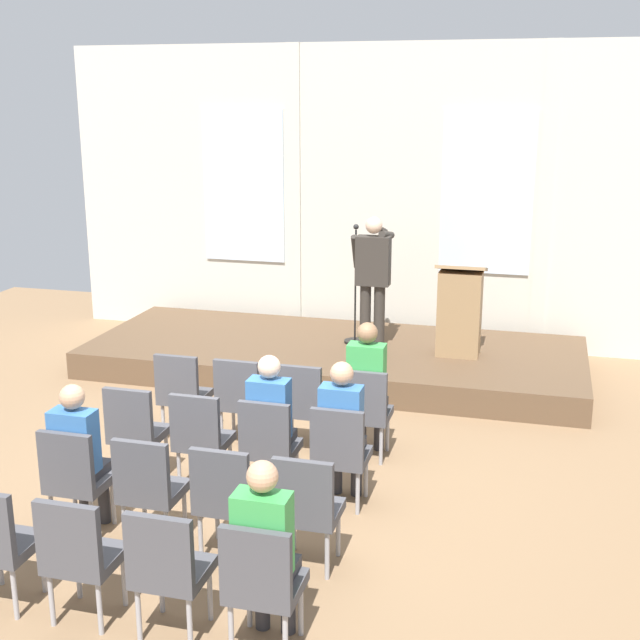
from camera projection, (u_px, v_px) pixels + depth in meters
name	position (u px, v px, depth m)	size (l,w,h in m)	color
ground_plane	(229.00, 502.00, 7.43)	(13.88, 13.88, 0.00)	#846647
rear_partition	(363.00, 196.00, 11.85)	(8.71, 0.14, 4.16)	beige
stage_platform	(334.00, 357.00, 10.92)	(6.31, 2.48, 0.34)	brown
speaker	(373.00, 273.00, 10.52)	(0.50, 0.69, 1.68)	#332D28
mic_stand	(355.00, 318.00, 10.89)	(0.28, 0.28, 1.55)	black
lectern	(460.00, 311.00, 10.34)	(0.60, 0.48, 1.16)	#93724C
chair_r0_c0	(182.00, 390.00, 8.64)	(0.46, 0.44, 0.94)	#99999E
chair_r0_c1	(241.00, 396.00, 8.48)	(0.46, 0.44, 0.94)	#99999E
chair_r0_c2	(302.00, 402.00, 8.32)	(0.46, 0.44, 0.94)	#99999E
chair_r0_c3	(365.00, 408.00, 8.16)	(0.46, 0.44, 0.94)	#99999E
audience_r0_c3	(367.00, 383.00, 8.17)	(0.36, 0.39, 1.38)	#2D2D33
chair_r1_c0	(135.00, 427.00, 7.68)	(0.46, 0.44, 0.94)	#99999E
chair_r1_c1	(200.00, 435.00, 7.52)	(0.46, 0.44, 0.94)	#99999E
chair_r1_c2	(269.00, 442.00, 7.36)	(0.46, 0.44, 0.94)	#99999E
audience_r1_c2	(271.00, 418.00, 7.39)	(0.36, 0.39, 1.31)	#2D2D33
chair_r1_c3	(340.00, 450.00, 7.20)	(0.46, 0.44, 0.94)	#99999E
audience_r1_c3	(342.00, 425.00, 7.22)	(0.36, 0.39, 1.31)	#2D2D33
chair_r2_c0	(75.00, 475.00, 6.72)	(0.46, 0.44, 0.94)	#99999E
audience_r2_c0	(79.00, 450.00, 6.75)	(0.36, 0.39, 1.28)	#2D2D33
chair_r2_c1	(149.00, 485.00, 6.56)	(0.46, 0.44, 0.94)	#99999E
chair_r2_c2	(226.00, 494.00, 6.40)	(0.46, 0.44, 0.94)	#99999E
chair_r2_c3	(307.00, 505.00, 6.24)	(0.46, 0.44, 0.94)	#99999E
chair_r3_c1	(79.00, 552.00, 5.60)	(0.46, 0.44, 0.94)	#99999E
chair_r3_c2	(168.00, 565.00, 5.44)	(0.46, 0.44, 0.94)	#99999E
chair_r3_c3	(262.00, 580.00, 5.28)	(0.46, 0.44, 0.94)	#99999E
audience_r3_c3	(265.00, 545.00, 5.30)	(0.36, 0.39, 1.32)	#2D2D33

